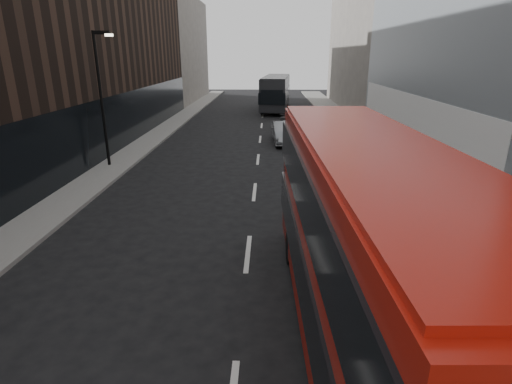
# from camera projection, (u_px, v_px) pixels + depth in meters

# --- Properties ---
(sidewalk_right) EXTENTS (3.00, 80.00, 0.15)m
(sidewalk_right) POSITION_uv_depth(u_px,v_px,m) (364.00, 142.00, 28.55)
(sidewalk_right) COLOR slate
(sidewalk_right) RESTS_ON ground
(sidewalk_left) EXTENTS (2.00, 80.00, 0.15)m
(sidewalk_left) POSITION_uv_depth(u_px,v_px,m) (150.00, 140.00, 29.02)
(sidewalk_left) COLOR slate
(sidewalk_left) RESTS_ON ground
(building_victorian) EXTENTS (6.50, 24.00, 21.00)m
(building_victorian) POSITION_uv_depth(u_px,v_px,m) (369.00, 19.00, 43.24)
(building_victorian) COLOR #67605A
(building_victorian) RESTS_ON ground
(building_left_mid) EXTENTS (5.00, 24.00, 14.00)m
(building_left_mid) POSITION_uv_depth(u_px,v_px,m) (117.00, 41.00, 31.57)
(building_left_mid) COLOR black
(building_left_mid) RESTS_ON ground
(building_left_far) EXTENTS (5.00, 20.00, 13.00)m
(building_left_far) POSITION_uv_depth(u_px,v_px,m) (177.00, 50.00, 52.51)
(building_left_far) COLOR #67605A
(building_left_far) RESTS_ON ground
(street_lamp) EXTENTS (1.06, 0.22, 7.00)m
(street_lamp) POSITION_uv_depth(u_px,v_px,m) (102.00, 91.00, 21.07)
(street_lamp) COLOR black
(street_lamp) RESTS_ON sidewalk_left
(red_bus) EXTENTS (3.01, 11.24, 4.50)m
(red_bus) POSITION_uv_depth(u_px,v_px,m) (365.00, 239.00, 8.04)
(red_bus) COLOR #9B1309
(red_bus) RESTS_ON ground
(grey_bus) EXTENTS (3.68, 11.66, 3.71)m
(grey_bus) POSITION_uv_depth(u_px,v_px,m) (276.00, 92.00, 44.68)
(grey_bus) COLOR black
(grey_bus) RESTS_ON ground
(car_a) EXTENTS (2.18, 4.65, 1.54)m
(car_a) POSITION_uv_depth(u_px,v_px,m) (320.00, 151.00, 22.89)
(car_a) COLOR black
(car_a) RESTS_ON ground
(car_b) EXTENTS (1.87, 4.58, 1.48)m
(car_b) POSITION_uv_depth(u_px,v_px,m) (284.00, 133.00, 28.31)
(car_b) COLOR gray
(car_b) RESTS_ON ground
(car_c) EXTENTS (2.23, 4.48, 1.25)m
(car_c) POSITION_uv_depth(u_px,v_px,m) (287.00, 125.00, 32.02)
(car_c) COLOR black
(car_c) RESTS_ON ground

